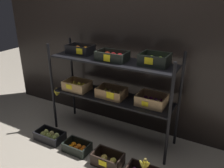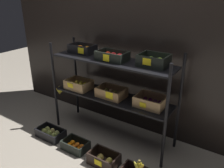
{
  "view_description": "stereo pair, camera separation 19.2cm",
  "coord_description": "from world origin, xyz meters",
  "views": [
    {
      "loc": [
        1.2,
        -2.19,
        1.74
      ],
      "look_at": [
        0.0,
        0.0,
        0.71
      ],
      "focal_mm": 36.72,
      "sensor_mm": 36.0,
      "label": 1
    },
    {
      "loc": [
        1.36,
        -2.09,
        1.74
      ],
      "look_at": [
        0.0,
        0.0,
        0.71
      ],
      "focal_mm": 36.72,
      "sensor_mm": 36.0,
      "label": 2
    }
  ],
  "objects": [
    {
      "name": "crate_ground_tangerine",
      "position": [
        -0.2,
        -0.48,
        0.04
      ],
      "size": [
        0.3,
        0.2,
        0.11
      ],
      "color": "black",
      "rests_on": "ground_plane"
    },
    {
      "name": "banana_bunch_loose",
      "position": [
        0.64,
        -0.5,
        0.17
      ],
      "size": [
        0.13,
        0.05,
        0.14
      ],
      "color": "brown",
      "rests_on": "crate_ground_plum"
    },
    {
      "name": "ground_plane",
      "position": [
        0.0,
        0.0,
        0.0
      ],
      "size": [
        10.0,
        10.0,
        0.0
      ],
      "primitive_type": "plane",
      "color": "gray"
    },
    {
      "name": "crate_ground_apple_gold",
      "position": [
        0.22,
        -0.5,
        0.05
      ],
      "size": [
        0.32,
        0.21,
        0.14
      ],
      "color": "black",
      "rests_on": "ground_plane"
    },
    {
      "name": "crate_ground_pear",
      "position": [
        -0.63,
        -0.46,
        0.05
      ],
      "size": [
        0.36,
        0.21,
        0.11
      ],
      "color": "black",
      "rests_on": "ground_plane"
    },
    {
      "name": "display_rack",
      "position": [
        -0.01,
        0.01,
        0.78
      ],
      "size": [
        1.64,
        0.44,
        1.15
      ],
      "color": "black",
      "rests_on": "ground_plane"
    },
    {
      "name": "storefront_wall",
      "position": [
        0.0,
        0.41,
        1.11
      ],
      "size": [
        3.91,
        0.12,
        2.21
      ],
      "primitive_type": "cube",
      "color": "black",
      "rests_on": "ground_plane"
    }
  ]
}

